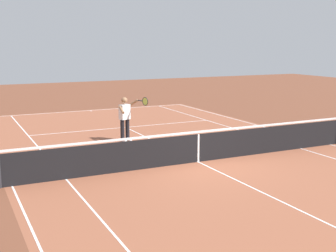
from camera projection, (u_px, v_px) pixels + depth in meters
ground_plane at (198, 162)px, 13.89m from camera, size 60.00×60.00×0.00m
court_slab at (198, 162)px, 13.89m from camera, size 24.20×11.40×0.00m
court_line_markings at (198, 162)px, 13.89m from camera, size 23.85×11.05×0.01m
tennis_net at (198, 146)px, 13.80m from camera, size 0.10×11.70×1.08m
tennis_player_near at (125, 117)px, 16.70m from camera, size 0.96×0.88×1.70m
tennis_ball at (103, 150)px, 15.35m from camera, size 0.07×0.07×0.07m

